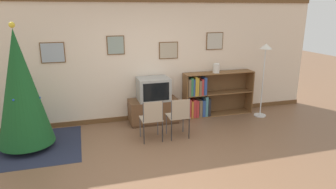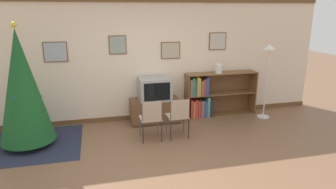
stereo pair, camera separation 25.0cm
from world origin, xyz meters
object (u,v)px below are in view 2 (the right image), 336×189
Objects in this scene: television at (155,89)px; folding_chair_right at (179,115)px; tv_console at (155,111)px; folding_chair_left at (151,118)px; bookshelf at (209,96)px; vase at (219,68)px; standing_lamp at (268,62)px; christmas_tree at (22,87)px.

folding_chair_right is at bearing -74.57° from television.
folding_chair_right reaches higher than tv_console.
folding_chair_left reaches higher than tv_console.
bookshelf is (1.04, 1.07, 0.01)m from folding_chair_right.
bookshelf reaches higher than folding_chair_right.
standing_lamp reaches higher than vase.
standing_lamp is (1.02, -0.37, 0.17)m from vase.
christmas_tree is 2.06× the size of tv_console.
christmas_tree reaches higher than bookshelf.
christmas_tree reaches higher than folding_chair_right.
folding_chair_left is at bearing -166.60° from standing_lamp.
folding_chair_left is at bearing -105.43° from television.
television is 1.06m from folding_chair_left.
folding_chair_left is at bearing 180.00° from folding_chair_right.
tv_console is at bearing 173.02° from standing_lamp.
tv_console is 1.33× the size of folding_chair_right.
tv_console is 0.63× the size of standing_lamp.
tv_console is at bearing 105.39° from folding_chair_right.
standing_lamp is (5.06, 0.31, 0.19)m from christmas_tree.
folding_chair_right is at bearing -7.29° from christmas_tree.
christmas_tree is at bearing -166.14° from tv_console.
folding_chair_right is 3.70× the size of vase.
bookshelf is 0.70m from vase.
television reaches higher than folding_chair_left.
vase reaches higher than tv_console.
bookshelf is 0.99× the size of standing_lamp.
vase is (1.78, 1.04, 0.68)m from folding_chair_left.
vase is (1.51, 0.06, 0.38)m from television.
vase is at bearing 39.74° from folding_chair_right.
folding_chair_left is at bearing -105.39° from tv_console.
folding_chair_left is 0.54m from folding_chair_right.
folding_chair_right is 0.48× the size of bookshelf.
folding_chair_right is (0.27, -0.98, 0.21)m from tv_console.
standing_lamp reaches higher than folding_chair_left.
christmas_tree is 2.75× the size of folding_chair_left.
christmas_tree is 2.37m from folding_chair_left.
bookshelf is at bearing 4.24° from television.
television is (0.00, -0.00, 0.51)m from tv_console.
folding_chair_left is (-0.27, -0.98, -0.30)m from television.
christmas_tree is 5.08m from standing_lamp.
christmas_tree is 3.28× the size of television.
folding_chair_right is (0.27, -0.98, -0.30)m from television.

